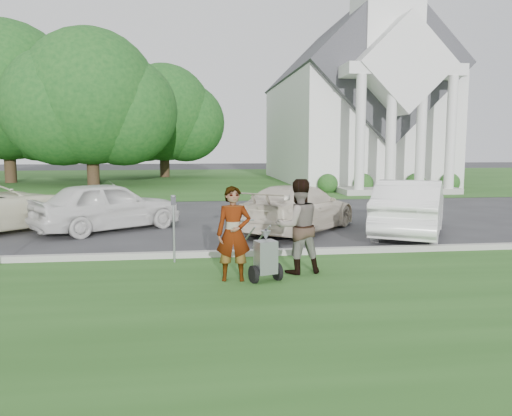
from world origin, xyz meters
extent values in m
plane|color=#333335|center=(0.00, 0.00, 0.00)|extent=(120.00, 120.00, 0.00)
cube|color=#26501B|center=(0.00, -3.00, 0.01)|extent=(80.00, 7.00, 0.01)
cube|color=#26501B|center=(0.00, 27.00, 0.01)|extent=(80.00, 30.00, 0.01)
cube|color=#9E9E93|center=(0.00, 0.55, 0.07)|extent=(80.00, 0.18, 0.15)
cube|color=white|center=(9.00, 24.00, 3.50)|extent=(9.00, 16.00, 7.00)
cube|color=#38383D|center=(9.00, 24.00, 7.00)|extent=(9.19, 17.00, 9.19)
cube|color=#9E9E93|center=(9.00, 14.80, 0.15)|extent=(6.20, 2.60, 0.30)
cylinder|color=white|center=(6.60, 13.80, 3.00)|extent=(0.50, 0.50, 6.00)
cylinder|color=white|center=(8.20, 13.80, 3.00)|extent=(0.50, 0.50, 6.00)
cylinder|color=white|center=(9.80, 13.80, 3.00)|extent=(0.50, 0.50, 6.00)
cylinder|color=white|center=(11.40, 13.80, 3.00)|extent=(0.50, 0.50, 6.00)
cube|color=white|center=(9.00, 14.60, 6.30)|extent=(6.20, 2.00, 0.60)
cube|color=white|center=(9.00, 14.60, 6.60)|extent=(5.09, 2.20, 5.09)
sphere|color=#1E4C19|center=(5.50, 15.70, 0.45)|extent=(1.10, 1.10, 1.10)
sphere|color=#1E4C19|center=(7.50, 15.70, 0.45)|extent=(1.10, 1.10, 1.10)
sphere|color=#1E4C19|center=(10.50, 15.70, 0.45)|extent=(1.10, 1.10, 1.10)
sphere|color=#1E4C19|center=(12.50, 15.70, 0.45)|extent=(1.10, 1.10, 1.10)
cylinder|color=#332316|center=(-8.00, 22.00, 1.60)|extent=(0.76, 0.76, 3.20)
sphere|color=#154719|center=(-8.00, 22.00, 5.51)|extent=(8.40, 8.40, 8.40)
sphere|color=#154719|center=(-6.11, 22.30, 4.67)|extent=(6.89, 6.89, 6.89)
sphere|color=#154719|center=(-9.68, 21.70, 4.88)|extent=(7.22, 7.22, 7.22)
cylinder|color=#332316|center=(-14.00, 25.00, 1.80)|extent=(0.76, 0.76, 3.60)
sphere|color=#154719|center=(-14.00, 25.00, 6.13)|extent=(9.20, 9.20, 9.20)
sphere|color=#154719|center=(-11.93, 25.30, 5.21)|extent=(7.54, 7.54, 7.54)
cylinder|color=#332316|center=(-4.00, 30.00, 1.50)|extent=(0.76, 0.76, 3.00)
sphere|color=#154719|center=(-4.00, 30.00, 5.09)|extent=(7.60, 7.60, 7.60)
sphere|color=#154719|center=(-2.29, 30.30, 4.33)|extent=(6.23, 6.23, 6.23)
sphere|color=#154719|center=(-5.52, 29.70, 4.52)|extent=(6.54, 6.54, 6.54)
cylinder|color=black|center=(-0.62, -1.69, 0.17)|extent=(0.17, 0.34, 0.33)
cylinder|color=black|center=(-0.15, -1.55, 0.17)|extent=(0.17, 0.34, 0.33)
cylinder|color=#2D2D33|center=(-0.38, -1.62, 0.17)|extent=(0.54, 0.20, 0.04)
cube|color=#979A9F|center=(-0.38, -1.62, 0.47)|extent=(0.44, 0.40, 0.61)
cone|color=#979A9F|center=(-0.38, -1.62, 0.88)|extent=(0.24, 0.24, 0.18)
cylinder|color=#2D2D33|center=(-0.38, -1.62, 0.97)|extent=(0.04, 0.04, 0.07)
cylinder|color=#979A9F|center=(-0.69, -1.16, 0.75)|extent=(0.27, 0.79, 0.59)
cylinder|color=#979A9F|center=(-0.39, -1.06, 0.75)|extent=(0.27, 0.79, 0.59)
cylinder|color=#979A9F|center=(-0.66, -0.73, 1.03)|extent=(0.35, 0.14, 0.03)
imported|color=#999999|center=(-0.96, -1.47, 0.88)|extent=(0.68, 0.47, 1.76)
imported|color=#999999|center=(0.34, -1.07, 0.93)|extent=(1.01, 0.84, 1.86)
cylinder|color=#979A9F|center=(-2.12, 0.13, 0.64)|extent=(0.05, 0.05, 1.27)
cube|color=#2D2D33|center=(-2.12, 0.13, 1.36)|extent=(0.11, 0.07, 0.19)
cylinder|color=#979A9F|center=(-2.12, 0.13, 1.45)|extent=(0.10, 0.10, 0.03)
imported|color=white|center=(-4.23, 4.55, 0.74)|extent=(4.55, 3.91, 1.48)
imported|color=silver|center=(1.34, 3.68, 0.69)|extent=(4.48, 4.91, 1.38)
imported|color=white|center=(4.34, 2.73, 0.78)|extent=(3.74, 4.96, 1.56)
camera|label=1|loc=(-1.67, -10.53, 2.52)|focal=35.00mm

